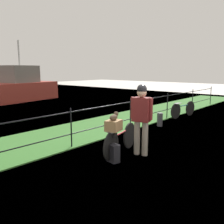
{
  "coord_description": "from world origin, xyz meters",
  "views": [
    {
      "loc": [
        -5.29,
        -2.83,
        2.03
      ],
      "look_at": [
        -0.41,
        1.35,
        0.9
      ],
      "focal_mm": 39.48,
      "sensor_mm": 36.0,
      "label": 1
    }
  ],
  "objects_px": {
    "wooden_crate": "(114,125)",
    "cyclist_person": "(141,114)",
    "mooring_bollard": "(160,120)",
    "moored_boat_near": "(21,87)",
    "bicycle_parked": "(183,109)",
    "bicycle_main": "(121,140)",
    "terrier_dog": "(114,117)",
    "backpack_on_paving": "(113,153)"
  },
  "relations": [
    {
      "from": "wooden_crate",
      "to": "cyclist_person",
      "type": "relative_size",
      "value": 0.21
    },
    {
      "from": "mooring_bollard",
      "to": "moored_boat_near",
      "type": "height_order",
      "value": "moored_boat_near"
    },
    {
      "from": "moored_boat_near",
      "to": "cyclist_person",
      "type": "bearing_deg",
      "value": -107.05
    },
    {
      "from": "bicycle_parked",
      "to": "bicycle_main",
      "type": "bearing_deg",
      "value": -170.7
    },
    {
      "from": "bicycle_main",
      "to": "terrier_dog",
      "type": "bearing_deg",
      "value": -167.04
    },
    {
      "from": "terrier_dog",
      "to": "cyclist_person",
      "type": "relative_size",
      "value": 0.19
    },
    {
      "from": "wooden_crate",
      "to": "mooring_bollard",
      "type": "relative_size",
      "value": 0.75
    },
    {
      "from": "backpack_on_paving",
      "to": "mooring_bollard",
      "type": "bearing_deg",
      "value": 115.03
    },
    {
      "from": "cyclist_person",
      "to": "mooring_bollard",
      "type": "bearing_deg",
      "value": 21.65
    },
    {
      "from": "cyclist_person",
      "to": "bicycle_main",
      "type": "bearing_deg",
      "value": 123.46
    },
    {
      "from": "terrier_dog",
      "to": "bicycle_parked",
      "type": "xyz_separation_m",
      "value": [
        5.68,
        0.95,
        -0.64
      ]
    },
    {
      "from": "mooring_bollard",
      "to": "bicycle_parked",
      "type": "xyz_separation_m",
      "value": [
        2.12,
        0.1,
        0.1
      ]
    },
    {
      "from": "wooden_crate",
      "to": "moored_boat_near",
      "type": "height_order",
      "value": "moored_boat_near"
    },
    {
      "from": "cyclist_person",
      "to": "moored_boat_near",
      "type": "bearing_deg",
      "value": 72.95
    },
    {
      "from": "cyclist_person",
      "to": "bicycle_parked",
      "type": "relative_size",
      "value": 0.97
    },
    {
      "from": "backpack_on_paving",
      "to": "wooden_crate",
      "type": "bearing_deg",
      "value": 137.06
    },
    {
      "from": "cyclist_person",
      "to": "moored_boat_near",
      "type": "height_order",
      "value": "moored_boat_near"
    },
    {
      "from": "terrier_dog",
      "to": "bicycle_parked",
      "type": "bearing_deg",
      "value": 9.52
    },
    {
      "from": "terrier_dog",
      "to": "cyclist_person",
      "type": "distance_m",
      "value": 0.68
    },
    {
      "from": "bicycle_main",
      "to": "bicycle_parked",
      "type": "height_order",
      "value": "bicycle_main"
    },
    {
      "from": "backpack_on_paving",
      "to": "moored_boat_near",
      "type": "distance_m",
      "value": 12.51
    },
    {
      "from": "cyclist_person",
      "to": "mooring_bollard",
      "type": "relative_size",
      "value": 3.51
    },
    {
      "from": "moored_boat_near",
      "to": "terrier_dog",
      "type": "bearing_deg",
      "value": -110.18
    },
    {
      "from": "wooden_crate",
      "to": "bicycle_main",
      "type": "bearing_deg",
      "value": 12.96
    },
    {
      "from": "bicycle_main",
      "to": "mooring_bollard",
      "type": "relative_size",
      "value": 3.44
    },
    {
      "from": "cyclist_person",
      "to": "bicycle_parked",
      "type": "bearing_deg",
      "value": 14.1
    },
    {
      "from": "bicycle_main",
      "to": "moored_boat_near",
      "type": "bearing_deg",
      "value": 71.19
    },
    {
      "from": "bicycle_main",
      "to": "wooden_crate",
      "type": "xyz_separation_m",
      "value": [
        -0.36,
        -0.08,
        0.43
      ]
    },
    {
      "from": "bicycle_parked",
      "to": "mooring_bollard",
      "type": "bearing_deg",
      "value": -177.22
    },
    {
      "from": "backpack_on_paving",
      "to": "mooring_bollard",
      "type": "relative_size",
      "value": 0.83
    },
    {
      "from": "terrier_dog",
      "to": "moored_boat_near",
      "type": "bearing_deg",
      "value": 69.82
    },
    {
      "from": "bicycle_main",
      "to": "cyclist_person",
      "type": "relative_size",
      "value": 0.98
    },
    {
      "from": "wooden_crate",
      "to": "terrier_dog",
      "type": "bearing_deg",
      "value": 12.96
    },
    {
      "from": "bicycle_main",
      "to": "wooden_crate",
      "type": "height_order",
      "value": "wooden_crate"
    },
    {
      "from": "backpack_on_paving",
      "to": "mooring_bollard",
      "type": "xyz_separation_m",
      "value": [
        3.73,
        0.96,
        0.04
      ]
    },
    {
      "from": "bicycle_main",
      "to": "terrier_dog",
      "type": "xyz_separation_m",
      "value": [
        -0.34,
        -0.08,
        0.63
      ]
    },
    {
      "from": "bicycle_main",
      "to": "backpack_on_paving",
      "type": "bearing_deg",
      "value": -159.33
    },
    {
      "from": "moored_boat_near",
      "to": "wooden_crate",
      "type": "bearing_deg",
      "value": -110.28
    },
    {
      "from": "terrier_dog",
      "to": "cyclist_person",
      "type": "height_order",
      "value": "cyclist_person"
    },
    {
      "from": "backpack_on_paving",
      "to": "bicycle_parked",
      "type": "height_order",
      "value": "bicycle_parked"
    },
    {
      "from": "terrier_dog",
      "to": "bicycle_parked",
      "type": "distance_m",
      "value": 5.79
    },
    {
      "from": "bicycle_main",
      "to": "backpack_on_paving",
      "type": "height_order",
      "value": "bicycle_main"
    }
  ]
}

